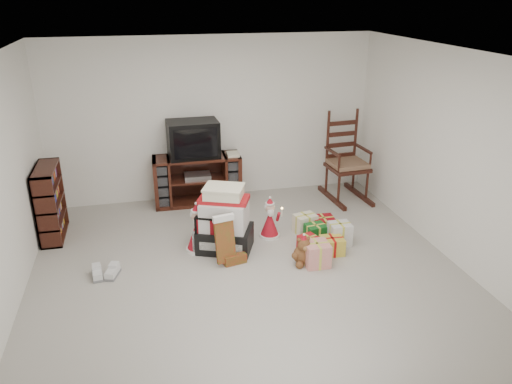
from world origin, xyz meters
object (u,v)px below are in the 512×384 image
at_px(gift_pile, 225,223).
at_px(santa_figurine, 270,222).
at_px(tv_stand, 198,180).
at_px(gift_cluster, 320,235).
at_px(mrs_claus_figurine, 198,233).
at_px(crt_television, 193,139).
at_px(bookshelf, 50,204).
at_px(red_suitcase, 214,234).
at_px(rocking_chair, 345,168).
at_px(sneaker_pair, 105,273).
at_px(teddy_bear, 303,252).

distance_m(gift_pile, santa_figurine, 0.69).
height_order(tv_stand, gift_cluster, tv_stand).
xyz_separation_m(mrs_claus_figurine, gift_cluster, (1.57, -0.22, -0.12)).
bearing_deg(crt_television, mrs_claus_figurine, -98.01).
xyz_separation_m(bookshelf, red_suitcase, (2.03, -0.96, -0.21)).
bearing_deg(santa_figurine, mrs_claus_figurine, -170.76).
bearing_deg(rocking_chair, crt_television, 167.74).
height_order(gift_pile, sneaker_pair, gift_pile).
relative_size(gift_pile, sneaker_pair, 2.48).
bearing_deg(mrs_claus_figurine, sneaker_pair, -161.49).
xyz_separation_m(gift_pile, teddy_bear, (0.85, -0.58, -0.22)).
height_order(tv_stand, rocking_chair, rocking_chair).
bearing_deg(red_suitcase, rocking_chair, 54.68).
relative_size(gift_pile, santa_figurine, 1.48).
bearing_deg(crt_television, red_suitcase, -91.01).
bearing_deg(tv_stand, rocking_chair, -5.19).
distance_m(teddy_bear, gift_cluster, 0.56).
distance_m(teddy_bear, sneaker_pair, 2.35).
bearing_deg(teddy_bear, sneaker_pair, 173.92).
distance_m(gift_pile, mrs_claus_figurine, 0.36).
relative_size(bookshelf, mrs_claus_figurine, 1.50).
height_order(bookshelf, gift_pile, bookshelf).
height_order(red_suitcase, teddy_bear, red_suitcase).
xyz_separation_m(sneaker_pair, crt_television, (1.30, 1.95, 0.98)).
bearing_deg(red_suitcase, bookshelf, 179.09).
bearing_deg(red_suitcase, gift_cluster, 19.97).
relative_size(mrs_claus_figurine, gift_cluster, 0.59).
bearing_deg(gift_pile, tv_stand, 117.59).
distance_m(rocking_chair, gift_cluster, 1.77).
relative_size(rocking_chair, red_suitcase, 2.35).
height_order(red_suitcase, mrs_claus_figurine, mrs_claus_figurine).
xyz_separation_m(rocking_chair, santa_figurine, (-1.52, -1.08, -0.27)).
height_order(bookshelf, teddy_bear, bookshelf).
bearing_deg(crt_television, teddy_bear, -66.84).
relative_size(rocking_chair, gift_pile, 1.70).
bearing_deg(santa_figurine, gift_cluster, -32.80).
distance_m(gift_pile, gift_cluster, 1.26).
bearing_deg(bookshelf, gift_cluster, -17.47).
bearing_deg(red_suitcase, mrs_claus_figurine, 175.61).
height_order(teddy_bear, crt_television, crt_television).
xyz_separation_m(teddy_bear, sneaker_pair, (-2.33, 0.25, -0.11)).
bearing_deg(red_suitcase, sneaker_pair, -143.88).
xyz_separation_m(tv_stand, bookshelf, (-2.03, -0.68, 0.09)).
height_order(bookshelf, santa_figurine, bookshelf).
bearing_deg(gift_pile, sneaker_pair, -144.84).
bearing_deg(gift_pile, rocking_chair, 53.16).
height_order(santa_figurine, gift_cluster, santa_figurine).
relative_size(gift_cluster, crt_television, 1.46).
bearing_deg(bookshelf, gift_pile, -22.55).
relative_size(tv_stand, red_suitcase, 2.20).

